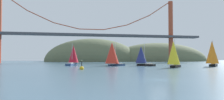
{
  "coord_description": "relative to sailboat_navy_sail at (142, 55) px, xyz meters",
  "views": [
    {
      "loc": [
        -11.79,
        -26.74,
        3.05
      ],
      "look_at": [
        0.0,
        33.03,
        5.24
      ],
      "focal_mm": 33.39,
      "sensor_mm": 36.0,
      "label": 1
    }
  ],
  "objects": [
    {
      "name": "ground_plane",
      "position": [
        -13.71,
        -46.32,
        -3.78
      ],
      "size": [
        360.0,
        360.0,
        0.0
      ],
      "primitive_type": "plane",
      "color": "#426075"
    },
    {
      "name": "headland_right",
      "position": [
        46.29,
        88.68,
        -3.78
      ],
      "size": [
        83.6,
        44.0,
        30.22
      ],
      "primitive_type": "ellipsoid",
      "color": "#5B6647",
      "rests_on": "ground_plane"
    },
    {
      "name": "headland_center",
      "position": [
        -8.71,
        88.68,
        -3.78
      ],
      "size": [
        73.24,
        44.0,
        35.31
      ],
      "primitive_type": "ellipsoid",
      "color": "#5B6647",
      "rests_on": "ground_plane"
    },
    {
      "name": "suspension_bridge",
      "position": [
        -13.71,
        48.68,
        13.81
      ],
      "size": [
        136.5,
        6.0,
        39.03
      ],
      "color": "#A34228",
      "rests_on": "ground_plane"
    },
    {
      "name": "sailboat_navy_sail",
      "position": [
        0.0,
        0.0,
        0.0
      ],
      "size": [
        7.01,
        8.12,
        8.31
      ],
      "color": "black",
      "rests_on": "ground_plane"
    },
    {
      "name": "sailboat_orange_sail",
      "position": [
        21.34,
        -10.69,
        0.75
      ],
      "size": [
        7.55,
        7.57,
        8.89
      ],
      "color": "black",
      "rests_on": "ground_plane"
    },
    {
      "name": "sailboat_scarlet_sail",
      "position": [
        -10.87,
        0.75,
        0.8
      ],
      "size": [
        8.85,
        6.85,
        9.13
      ],
      "color": "navy",
      "rests_on": "ground_plane"
    },
    {
      "name": "sailboat_crimson_sail",
      "position": [
        -24.68,
        7.44,
        0.14
      ],
      "size": [
        5.42,
        8.1,
        8.48
      ],
      "color": "navy",
      "rests_on": "ground_plane"
    },
    {
      "name": "sailboat_yellow_sail",
      "position": [
        4.66,
        -15.56,
        0.43
      ],
      "size": [
        6.73,
        6.72,
        8.86
      ],
      "color": "black",
      "rests_on": "ground_plane"
    },
    {
      "name": "channel_buoy",
      "position": [
        -22.83,
        -19.87,
        -3.41
      ],
      "size": [
        1.1,
        1.1,
        2.64
      ],
      "color": "gold",
      "rests_on": "ground_plane"
    }
  ]
}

